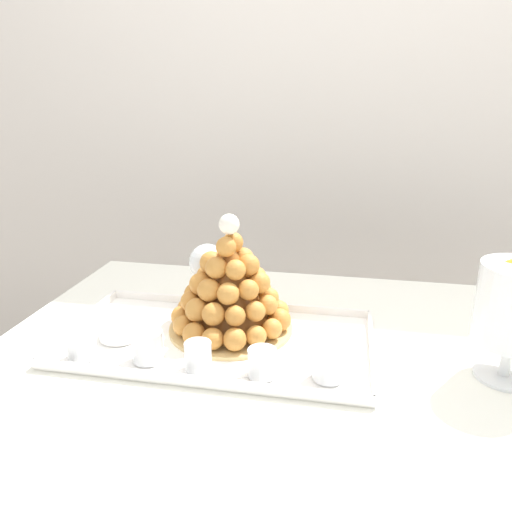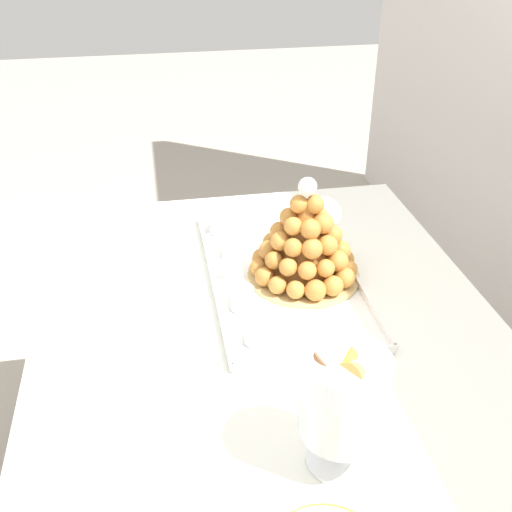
% 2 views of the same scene
% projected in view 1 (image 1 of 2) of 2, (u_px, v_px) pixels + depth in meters
% --- Properties ---
extents(backdrop_wall, '(4.80, 0.10, 2.50)m').
position_uv_depth(backdrop_wall, '(355.00, 98.00, 1.80)').
color(backdrop_wall, silver).
rests_on(backdrop_wall, ground_plane).
extents(buffet_table, '(1.46, 1.02, 0.77)m').
position_uv_depth(buffet_table, '(337.00, 408.00, 0.93)').
color(buffet_table, brown).
rests_on(buffet_table, ground_plane).
extents(serving_tray, '(0.64, 0.34, 0.02)m').
position_uv_depth(serving_tray, '(218.00, 340.00, 1.00)').
color(serving_tray, white).
rests_on(serving_tray, buffet_table).
extents(croquembouche, '(0.27, 0.27, 0.26)m').
position_uv_depth(croquembouche, '(230.00, 289.00, 1.02)').
color(croquembouche, tan).
rests_on(croquembouche, serving_tray).
extents(dessert_cup_left, '(0.06, 0.06, 0.05)m').
position_uv_depth(dessert_cup_left, '(82.00, 346.00, 0.93)').
color(dessert_cup_left, silver).
rests_on(dessert_cup_left, serving_tray).
extents(dessert_cup_mid_left, '(0.06, 0.06, 0.06)m').
position_uv_depth(dessert_cup_mid_left, '(148.00, 347.00, 0.92)').
color(dessert_cup_mid_left, silver).
rests_on(dessert_cup_mid_left, serving_tray).
extents(dessert_cup_centre, '(0.05, 0.05, 0.05)m').
position_uv_depth(dessert_cup_centre, '(198.00, 357.00, 0.89)').
color(dessert_cup_centre, silver).
rests_on(dessert_cup_centre, serving_tray).
extents(dessert_cup_mid_right, '(0.05, 0.05, 0.05)m').
position_uv_depth(dessert_cup_mid_right, '(262.00, 363.00, 0.87)').
color(dessert_cup_mid_right, silver).
rests_on(dessert_cup_mid_right, serving_tray).
extents(dessert_cup_right, '(0.06, 0.06, 0.05)m').
position_uv_depth(dessert_cup_right, '(328.00, 366.00, 0.86)').
color(dessert_cup_right, silver).
rests_on(dessert_cup_right, serving_tray).
extents(creme_brulee_ramekin, '(0.09, 0.09, 0.02)m').
position_uv_depth(creme_brulee_ramekin, '(120.00, 331.00, 1.01)').
color(creme_brulee_ramekin, white).
rests_on(creme_brulee_ramekin, serving_tray).
extents(wine_glass, '(0.08, 0.08, 0.18)m').
position_uv_depth(wine_glass, '(208.00, 265.00, 1.08)').
color(wine_glass, silver).
rests_on(wine_glass, buffet_table).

